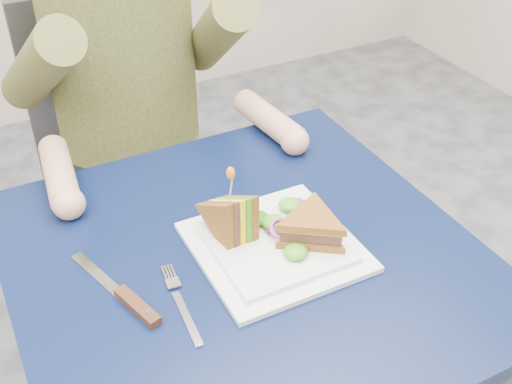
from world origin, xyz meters
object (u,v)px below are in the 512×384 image
table (245,289)px  sandwich_flat (312,227)px  fork (182,305)px  knife (130,300)px  sandwich_upright (232,219)px  chair (125,146)px  plate (275,245)px  diner (120,25)px

table → sandwich_flat: 0.17m
fork → knife: knife is taller
fork → table: bearing=24.4°
table → sandwich_flat: (0.11, -0.04, 0.12)m
sandwich_flat → knife: bearing=176.9°
sandwich_flat → sandwich_upright: size_ratio=1.40×
table → fork: bearing=-155.6°
sandwich_flat → fork: bearing=-173.7°
chair → plate: bearing=-86.1°
sandwich_upright → fork: (-0.13, -0.10, -0.05)m
table → plate: 0.10m
diner → sandwich_flat: size_ratio=4.07×
diner → knife: diner is taller
sandwich_flat → fork: sandwich_flat is taller
diner → knife: 0.69m
table → plate: (0.05, -0.01, 0.09)m
plate → fork: (-0.19, -0.05, -0.01)m
chair → sandwich_flat: bearing=-82.1°
knife → table: bearing=5.2°
diner → sandwich_flat: 0.67m
knife → sandwich_flat: bearing=-3.1°
diner → sandwich_flat: (0.11, -0.65, -0.14)m
fork → sandwich_flat: bearing=6.3°
sandwich_flat → plate: bearing=155.6°
sandwich_upright → knife: 0.21m
sandwich_upright → plate: bearing=-38.1°
diner → sandwich_flat: diner is taller
chair → diner: diner is taller
sandwich_flat → fork: 0.25m
sandwich_upright → fork: size_ratio=0.73×
fork → knife: 0.08m
table → chair: 0.73m
plate → sandwich_upright: sandwich_upright is taller
sandwich_flat → fork: (-0.24, -0.03, -0.04)m
sandwich_upright → knife: (-0.20, -0.05, -0.05)m
plate → fork: plate is taller
table → knife: (-0.21, -0.02, 0.09)m
diner → fork: diner is taller
sandwich_flat → knife: sandwich_flat is taller
plate → sandwich_flat: sandwich_flat is taller
chair → diner: (-0.00, -0.11, 0.37)m
table → fork: (-0.14, -0.06, 0.08)m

